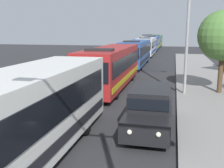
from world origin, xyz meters
TOP-DOWN VIEW (x-y plane):
  - bus_lead at (-1.30, 12.33)m, footprint 2.58×10.67m
  - bus_second_in_line at (-1.30, 24.84)m, footprint 2.58×11.33m
  - bus_middle at (-1.30, 37.96)m, footprint 2.58×11.88m
  - bus_fourth_in_line at (-1.30, 51.51)m, footprint 2.58×11.03m
  - bus_rear at (-1.30, 64.19)m, footprint 2.58×12.43m
  - bus_tail_end at (-1.30, 77.39)m, footprint 2.58×11.32m
  - white_suv at (2.40, 16.54)m, footprint 1.86×5.08m
  - box_truck_oncoming at (-4.60, 83.92)m, footprint 2.35×7.34m
  - streetlamp_mid at (4.10, 23.28)m, footprint 5.31×0.28m
  - roadside_tree at (6.44, 24.14)m, footprint 3.34×3.34m

SIDE VIEW (x-z plane):
  - white_suv at x=2.40m, z-range 0.08..1.98m
  - bus_lead at x=-1.30m, z-range 0.08..3.29m
  - bus_fourth_in_line at x=-1.30m, z-range 0.09..3.30m
  - bus_tail_end at x=-1.30m, z-range 0.09..3.30m
  - bus_second_in_line at x=-1.30m, z-range 0.09..3.30m
  - bus_middle at x=-1.30m, z-range 0.09..3.30m
  - bus_rear at x=-1.30m, z-range 0.09..3.30m
  - box_truck_oncoming at x=-4.60m, z-range 0.13..3.28m
  - roadside_tree at x=6.44m, z-range 1.22..6.74m
  - streetlamp_mid at x=4.10m, z-range 1.06..10.00m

